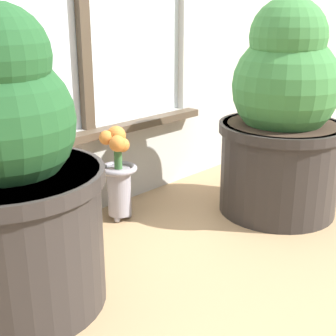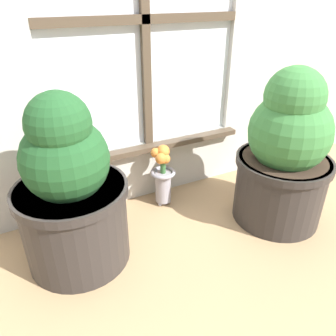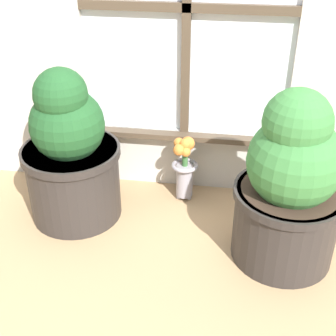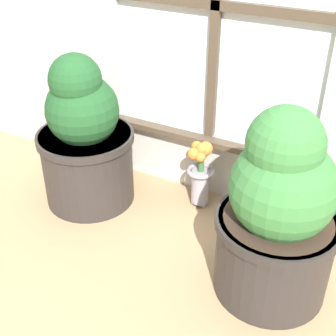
{
  "view_description": "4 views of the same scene",
  "coord_description": "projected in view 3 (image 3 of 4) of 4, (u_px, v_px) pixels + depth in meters",
  "views": [
    {
      "loc": [
        -0.86,
        -0.55,
        0.64
      ],
      "look_at": [
        0.04,
        0.32,
        0.21
      ],
      "focal_mm": 50.0,
      "sensor_mm": 36.0,
      "label": 1
    },
    {
      "loc": [
        -0.56,
        -0.67,
        0.91
      ],
      "look_at": [
        -0.04,
        0.33,
        0.29
      ],
      "focal_mm": 35.0,
      "sensor_mm": 36.0,
      "label": 2
    },
    {
      "loc": [
        0.19,
        -1.22,
        1.22
      ],
      "look_at": [
        -0.03,
        0.33,
        0.26
      ],
      "focal_mm": 50.0,
      "sensor_mm": 36.0,
      "label": 3
    },
    {
      "loc": [
        0.66,
        -0.99,
        1.21
      ],
      "look_at": [
        -0.04,
        0.34,
        0.26
      ],
      "focal_mm": 50.0,
      "sensor_mm": 36.0,
      "label": 4
    }
  ],
  "objects": [
    {
      "name": "ground_plane",
      "position": [
        163.0,
        277.0,
        1.69
      ],
      "size": [
        10.0,
        10.0,
        0.0
      ],
      "primitive_type": "plane",
      "color": "tan"
    },
    {
      "name": "potted_plant_left",
      "position": [
        71.0,
        155.0,
        1.87
      ],
      "size": [
        0.4,
        0.4,
        0.65
      ],
      "color": "#2D2826",
      "rests_on": "ground_plane"
    },
    {
      "name": "flower_vase",
      "position": [
        184.0,
        166.0,
        2.03
      ],
      "size": [
        0.12,
        0.12,
        0.3
      ],
      "color": "#99939E",
      "rests_on": "ground_plane"
    },
    {
      "name": "potted_plant_right",
      "position": [
        290.0,
        187.0,
        1.64
      ],
      "size": [
        0.4,
        0.4,
        0.67
      ],
      "color": "#2D2826",
      "rests_on": "ground_plane"
    }
  ]
}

